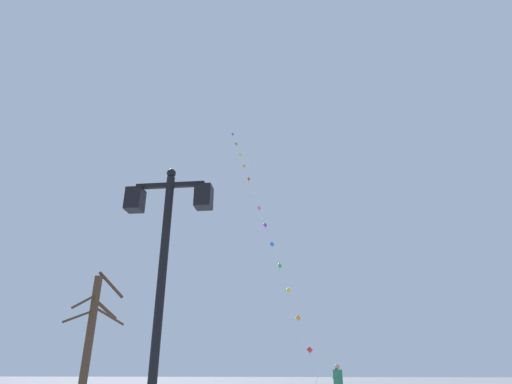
{
  "coord_description": "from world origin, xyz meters",
  "views": [
    {
      "loc": [
        0.07,
        -0.17,
        1.47
      ],
      "look_at": [
        -2.12,
        19.66,
        10.13
      ],
      "focal_mm": 28.82,
      "sensor_mm": 36.0,
      "label": 1
    }
  ],
  "objects_px": {
    "kite_train": "(263,218)",
    "bare_tree": "(91,337)",
    "twin_lantern_lamp_post": "(164,249)",
    "kite_flyer": "(338,384)"
  },
  "relations": [
    {
      "from": "kite_train",
      "to": "bare_tree",
      "type": "relative_size",
      "value": 4.63
    },
    {
      "from": "kite_train",
      "to": "kite_flyer",
      "type": "relative_size",
      "value": 13.33
    },
    {
      "from": "kite_train",
      "to": "bare_tree",
      "type": "height_order",
      "value": "kite_train"
    },
    {
      "from": "twin_lantern_lamp_post",
      "to": "bare_tree",
      "type": "relative_size",
      "value": 0.96
    },
    {
      "from": "kite_flyer",
      "to": "bare_tree",
      "type": "distance_m",
      "value": 10.5
    },
    {
      "from": "kite_train",
      "to": "bare_tree",
      "type": "xyz_separation_m",
      "value": [
        -5.0,
        -12.99,
        -8.99
      ]
    },
    {
      "from": "twin_lantern_lamp_post",
      "to": "bare_tree",
      "type": "distance_m",
      "value": 10.08
    },
    {
      "from": "kite_train",
      "to": "bare_tree",
      "type": "distance_m",
      "value": 16.57
    },
    {
      "from": "twin_lantern_lamp_post",
      "to": "kite_flyer",
      "type": "relative_size",
      "value": 2.77
    },
    {
      "from": "kite_train",
      "to": "twin_lantern_lamp_post",
      "type": "bearing_deg",
      "value": -88.96
    }
  ]
}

